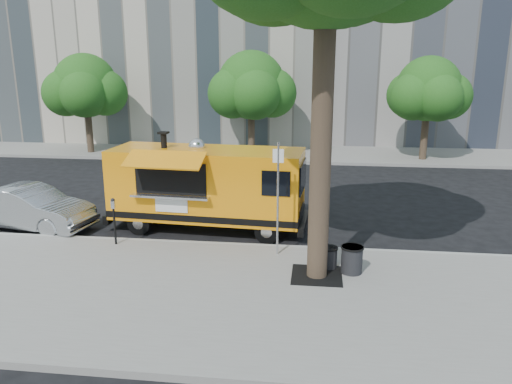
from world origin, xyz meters
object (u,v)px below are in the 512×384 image
far_tree_a (86,86)px  far_tree_b (251,85)px  far_tree_c (428,89)px  trash_bin_left (329,257)px  sign_post (278,192)px  trash_bin_right (352,259)px  parking_meter (114,216)px  food_truck (206,186)px  sedan (30,208)px

far_tree_a → far_tree_b: bearing=2.5°
far_tree_c → trash_bin_left: 15.90m
sign_post → trash_bin_right: size_ratio=4.48×
parking_meter → trash_bin_right: 6.55m
far_tree_b → food_truck: (0.18, -12.13, -2.42)m
far_tree_b → parking_meter: 14.48m
far_tree_a → trash_bin_right: size_ratio=8.01×
far_tree_c → sign_post: size_ratio=1.74×
far_tree_a → far_tree_c: size_ratio=1.03×
sedan → sign_post: bearing=-90.0°
food_truck → trash_bin_right: bearing=-32.0°
far_tree_c → parking_meter: 17.82m
far_tree_b → sedan: 14.09m
far_tree_a → trash_bin_left: 19.75m
far_tree_c → sedan: 19.16m
far_tree_b → trash_bin_right: 16.19m
far_tree_c → sedan: bearing=-139.2°
sign_post → trash_bin_right: (1.88, -0.96, -1.34)m
parking_meter → food_truck: food_truck is taller
far_tree_a → food_truck: 15.08m
food_truck → sedan: bearing=-170.4°
sedan → trash_bin_right: sedan is taller
far_tree_c → sign_post: far_tree_c is taller
far_tree_b → parking_meter: size_ratio=4.12×
sedan → trash_bin_left: (9.20, -2.32, -0.23)m
far_tree_b → far_tree_a: bearing=-177.5°
food_truck → sedan: size_ratio=1.53×
far_tree_b → food_truck: bearing=-89.1°
parking_meter → food_truck: 2.94m
food_truck → sedan: (-5.50, -0.54, -0.74)m
sign_post → trash_bin_left: sign_post is taller
far_tree_b → food_truck: far_tree_b is taller
sign_post → food_truck: 3.21m
food_truck → sign_post: bearing=-37.9°
sign_post → trash_bin_left: (1.33, -0.74, -1.41)m
far_tree_b → far_tree_c: (9.00, -0.30, -0.12)m
sedan → trash_bin_right: size_ratio=6.11×
trash_bin_right → sign_post: bearing=152.9°
far_tree_a → parking_meter: bearing=-62.9°
far_tree_b → food_truck: 12.37m
far_tree_a → food_truck: bearing=-51.9°
far_tree_a → parking_meter: 15.59m
far_tree_a → sign_post: 18.14m
far_tree_b → sign_post: (2.55, -14.25, -1.98)m
far_tree_a → far_tree_c: 18.00m
far_tree_a → sedan: bearing=-73.3°
sign_post → sedan: bearing=168.6°
far_tree_c → food_truck: 14.93m
sign_post → food_truck: sign_post is taller
far_tree_c → food_truck: size_ratio=0.83×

